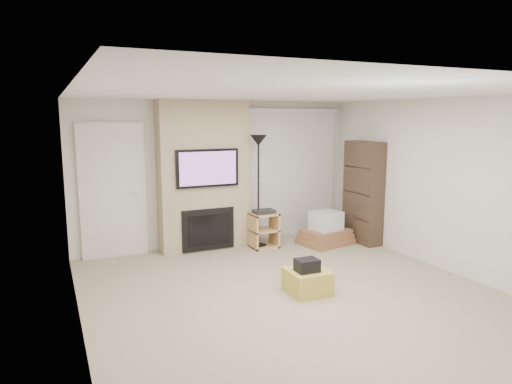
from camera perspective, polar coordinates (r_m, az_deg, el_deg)
name	(u,v)px	position (r m, az deg, el deg)	size (l,w,h in m)	color
floor	(296,297)	(5.87, 5.05, -12.92)	(5.00, 5.50, 0.00)	tan
ceiling	(299,93)	(5.44, 5.44, 12.25)	(5.00, 5.50, 0.00)	white
wall_back	(219,173)	(7.99, -4.67, 2.36)	(5.00, 2.50, 0.00)	silver
wall_front	(505,265)	(3.49, 28.67, -8.03)	(5.00, 2.50, 0.00)	silver
wall_left	(76,218)	(4.80, -21.61, -2.99)	(5.50, 2.50, 0.00)	silver
wall_right	(449,186)	(7.09, 23.01, 0.74)	(5.50, 2.50, 0.00)	silver
hvac_vent	(295,96)	(6.33, 4.92, 11.83)	(0.35, 0.18, 0.01)	silver
ottoman	(307,281)	(5.96, 6.42, -11.04)	(0.50, 0.50, 0.30)	gold
black_bag	(307,265)	(5.84, 6.40, -9.09)	(0.28, 0.22, 0.16)	black
fireplace_wall	(203,177)	(7.68, -6.58, 1.94)	(1.50, 0.47, 2.50)	tan
entry_door	(113,192)	(7.56, -17.46, 0.05)	(1.02, 0.11, 2.14)	silver
vertical_blinds	(290,168)	(8.52, 4.33, 2.96)	(1.98, 0.10, 2.37)	silver
floor_lamp	(258,159)	(7.67, 0.31, 4.10)	(0.29, 0.29, 1.92)	black
av_stand	(264,228)	(7.84, 0.99, -4.48)	(0.45, 0.38, 0.66)	tan
box_stack	(326,232)	(8.16, 8.70, -4.92)	(0.97, 0.81, 0.58)	#905E3D
bookshelf	(363,192)	(8.29, 13.25, -0.05)	(0.30, 0.80, 1.80)	#34261A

